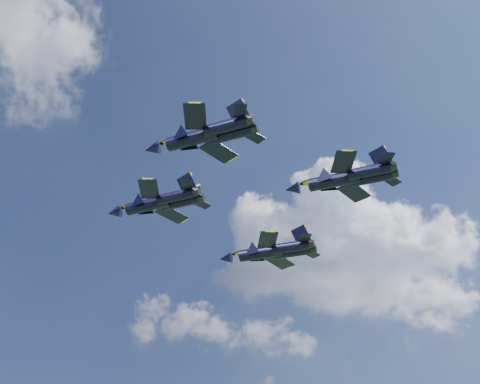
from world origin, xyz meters
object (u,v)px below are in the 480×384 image
object	(u,v)px
jet_lead	(145,205)
jet_left	(189,139)
jet_right	(258,253)
jet_slot	(330,181)

from	to	relation	value
jet_lead	jet_left	bearing A→B (deg)	-134.38
jet_lead	jet_right	bearing A→B (deg)	-36.87
jet_lead	jet_right	xyz separation A→B (m)	(21.07, -2.96, -2.50)
jet_left	jet_right	size ratio (longest dim) A/B	0.96
jet_lead	jet_right	distance (m)	21.42
jet_left	jet_right	xyz separation A→B (m)	(26.39, 16.21, -1.18)
jet_right	jet_slot	size ratio (longest dim) A/B	1.01
jet_lead	jet_slot	world-z (taller)	jet_lead
jet_right	jet_slot	bearing A→B (deg)	-134.33
jet_lead	jet_right	size ratio (longest dim) A/B	0.99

